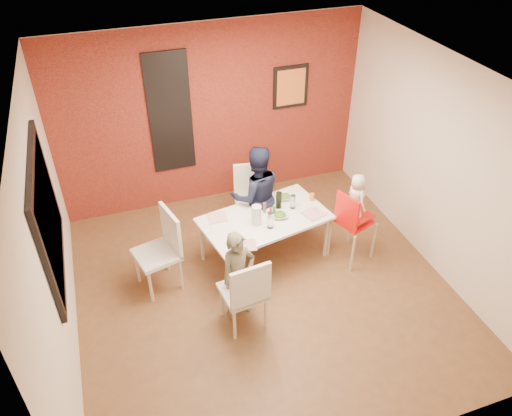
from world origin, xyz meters
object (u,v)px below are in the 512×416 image
object	(u,v)px
chair_far	(252,196)
child_far	(256,196)
wine_bottle	(279,202)
chair_near	(246,292)
chair_left	(163,246)
toddler	(356,198)
high_chair	(352,220)
paper_towel_roll	(257,215)
child_near	(238,276)
dining_table	(265,221)

from	to	relation	value
chair_far	child_far	xyz separation A→B (m)	(-0.02, -0.25, 0.16)
wine_bottle	chair_near	bearing A→B (deg)	-125.58
chair_left	toddler	world-z (taller)	toddler
high_chair	toddler	distance (m)	0.32
chair_near	paper_towel_roll	size ratio (longest dim) A/B	3.74
chair_left	child_far	bearing A→B (deg)	94.44
child_near	paper_towel_roll	xyz separation A→B (m)	(0.47, 0.72, 0.22)
child_far	paper_towel_roll	distance (m)	0.54
chair_left	chair_near	bearing A→B (deg)	20.97
child_far	toddler	xyz separation A→B (m)	(1.05, -0.77, 0.23)
dining_table	child_far	size ratio (longest dim) A/B	1.20
chair_left	paper_towel_roll	size ratio (longest dim) A/B	3.94
toddler	child_far	bearing A→B (deg)	48.58
chair_left	toddler	bearing A→B (deg)	68.32
chair_far	toddler	size ratio (longest dim) A/B	1.50
toddler	paper_towel_roll	size ratio (longest dim) A/B	2.49
dining_table	child_far	xyz separation A→B (m)	(0.03, 0.42, 0.12)
chair_far	child_near	bearing A→B (deg)	-103.10
high_chair	toddler	xyz separation A→B (m)	(0.03, 0.02, 0.32)
dining_table	chair_left	xyz separation A→B (m)	(-1.32, -0.04, -0.02)
high_chair	wine_bottle	bearing A→B (deg)	41.03
chair_far	chair_left	bearing A→B (deg)	-141.84
dining_table	chair_near	bearing A→B (deg)	-119.48
chair_left	child_far	xyz separation A→B (m)	(1.36, 0.46, 0.13)
chair_near	chair_far	world-z (taller)	chair_near
dining_table	wine_bottle	xyz separation A→B (m)	(0.22, 0.09, 0.20)
high_chair	paper_towel_roll	size ratio (longest dim) A/B	3.90
dining_table	child_near	distance (m)	1.02
chair_left	paper_towel_roll	bearing A→B (deg)	73.28
high_chair	toddler	bearing A→B (deg)	-77.14
paper_towel_roll	wine_bottle	bearing A→B (deg)	25.94
dining_table	child_far	world-z (taller)	child_far
child_far	toddler	world-z (taller)	child_far
chair_far	chair_left	distance (m)	1.54
wine_bottle	chair_far	bearing A→B (deg)	106.52
chair_far	chair_left	world-z (taller)	chair_left
chair_near	chair_far	bearing A→B (deg)	-116.89
child_far	wine_bottle	distance (m)	0.39
toddler	wine_bottle	xyz separation A→B (m)	(-0.86, 0.44, -0.15)
paper_towel_roll	child_near	bearing A→B (deg)	-123.00
dining_table	wine_bottle	size ratio (longest dim) A/B	6.22
chair_far	child_far	world-z (taller)	child_far
dining_table	chair_near	distance (m)	1.22
dining_table	chair_far	world-z (taller)	chair_far
wine_bottle	paper_towel_roll	bearing A→B (deg)	-154.06
chair_left	paper_towel_roll	xyz separation A→B (m)	(1.18, -0.05, 0.21)
high_chair	child_near	distance (m)	1.72
chair_far	child_near	xyz separation A→B (m)	(-0.66, -1.48, 0.02)
chair_far	paper_towel_roll	world-z (taller)	chair_far
child_near	paper_towel_roll	distance (m)	0.89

